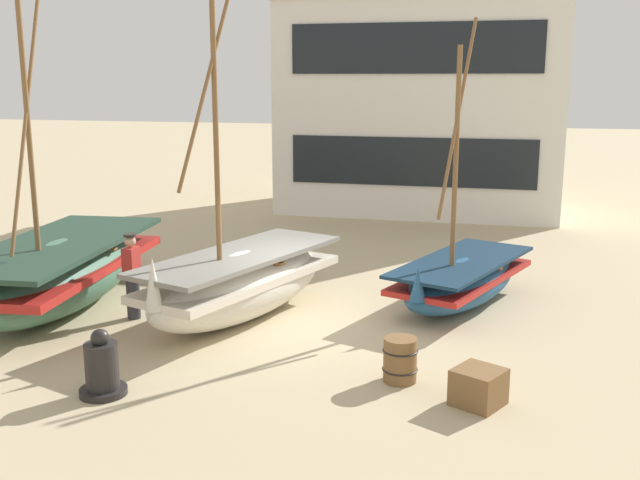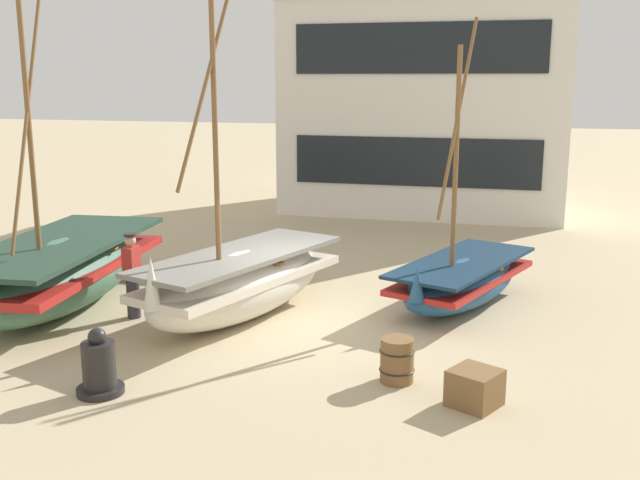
{
  "view_description": "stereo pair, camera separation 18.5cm",
  "coord_description": "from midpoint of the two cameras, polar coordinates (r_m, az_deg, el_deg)",
  "views": [
    {
      "loc": [
        3.62,
        -13.18,
        4.61
      ],
      "look_at": [
        0.0,
        1.0,
        1.4
      ],
      "focal_mm": 41.67,
      "sensor_mm": 36.0,
      "label": 1
    },
    {
      "loc": [
        3.8,
        -13.14,
        4.61
      ],
      "look_at": [
        0.0,
        1.0,
        1.4
      ],
      "focal_mm": 41.67,
      "sensor_mm": 36.0,
      "label": 2
    }
  ],
  "objects": [
    {
      "name": "ground_plane",
      "position": [
        14.43,
        -0.67,
        -6.26
      ],
      "size": [
        120.0,
        120.0,
        0.0
      ],
      "primitive_type": "plane",
      "color": "tan"
    },
    {
      "name": "fishing_boat_near_left",
      "position": [
        15.6,
        11.14,
        -3.01
      ],
      "size": [
        2.89,
        4.42,
        5.75
      ],
      "color": "#23517A",
      "rests_on": "ground"
    },
    {
      "name": "fishing_boat_centre_large",
      "position": [
        15.97,
        -19.05,
        -2.26
      ],
      "size": [
        2.85,
        6.0,
        6.66
      ],
      "color": "#427056",
      "rests_on": "ground"
    },
    {
      "name": "fishing_boat_far_right",
      "position": [
        14.49,
        -5.83,
        -3.21
      ],
      "size": [
        3.05,
        5.07,
        7.31
      ],
      "color": "silver",
      "rests_on": "ground"
    },
    {
      "name": "fisherman_by_hull",
      "position": [
        14.86,
        -13.88,
        -2.73
      ],
      "size": [
        0.26,
        0.36,
        1.68
      ],
      "color": "#33333D",
      "rests_on": "ground"
    },
    {
      "name": "capstan_winch",
      "position": [
        11.6,
        -16.16,
        -9.4
      ],
      "size": [
        0.7,
        0.7,
        1.02
      ],
      "color": "black",
      "rests_on": "ground"
    },
    {
      "name": "wooden_barrel",
      "position": [
        11.66,
        6.39,
        -9.15
      ],
      "size": [
        0.56,
        0.56,
        0.7
      ],
      "color": "brown",
      "rests_on": "ground"
    },
    {
      "name": "cargo_crate",
      "position": [
        11.07,
        12.28,
        -11.03
      ],
      "size": [
        0.86,
        0.86,
        0.54
      ],
      "primitive_type": "cube",
      "rotation": [
        0.0,
        0.0,
        1.1
      ],
      "color": "brown",
      "rests_on": "ground"
    },
    {
      "name": "harbor_building_main",
      "position": [
        26.59,
        8.37,
        10.32
      ],
      "size": [
        9.8,
        5.25,
        7.41
      ],
      "color": "white",
      "rests_on": "ground"
    }
  ]
}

